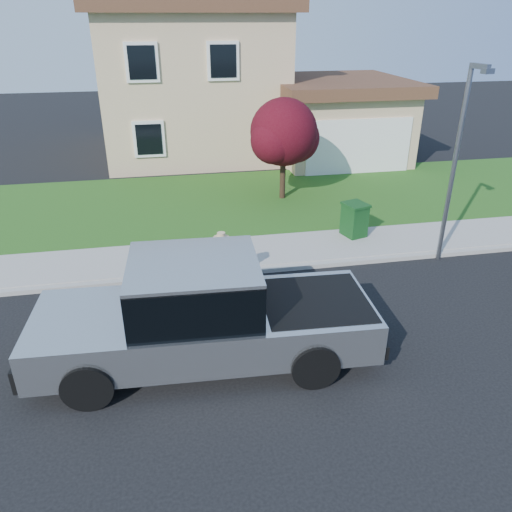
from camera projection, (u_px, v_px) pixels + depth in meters
The scene contains 10 objects.
ground at pixel (257, 335), 10.88m from camera, with size 80.00×80.00×0.00m, color black.
curb at pixel (273, 269), 13.58m from camera, with size 40.00×0.20×0.12m, color gray.
sidewalk at pixel (265, 251), 14.54m from camera, with size 40.00×2.00×0.15m, color gray.
lawn at pixel (240, 201), 18.53m from camera, with size 40.00×7.00×0.10m, color #1B3E11.
house at pixel (220, 86), 24.17m from camera, with size 14.00×11.30×6.85m.
pickup_truck at pixel (203, 316), 9.69m from camera, with size 6.85×2.77×2.22m.
woman at pixel (222, 264), 12.28m from camera, with size 0.61×0.48×1.61m.
ornamental_tree at pixel (285, 135), 17.71m from camera, with size 2.65×2.39×3.64m.
trash_bin at pixel (354, 219), 15.20m from camera, with size 0.81×0.88×1.03m.
street_lamp at pixel (458, 156), 12.92m from camera, with size 0.31×0.69×5.26m.
Camera 1 is at (-1.71, -8.85, 6.33)m, focal length 35.00 mm.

